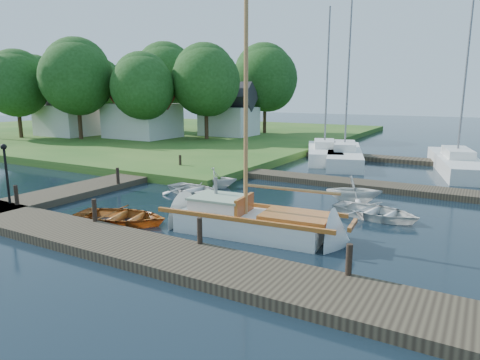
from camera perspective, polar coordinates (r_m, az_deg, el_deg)
The scene contains 32 objects.
ground at distance 17.90m, azimuth 0.00°, elevation -3.76°, with size 160.00×160.00×0.00m, color black.
near_dock at distance 13.26m, azimuth -13.26°, elevation -9.00°, with size 18.00×2.20×0.30m, color #2D261C.
left_dock at distance 24.19m, azimuth -14.18°, elevation 0.29°, with size 2.20×18.00×0.30m, color #2D261C.
far_dock at distance 22.91m, azimuth 12.56°, elevation -0.25°, with size 14.00×1.60×0.30m, color #2D261C.
shore at distance 52.23m, azimuth -14.77°, elevation 6.28°, with size 50.00×40.00×0.50m, color #29571C.
mooring_post_0 at distance 19.38m, azimuth -27.67°, elevation -1.79°, with size 0.16×0.16×0.80m, color black.
mooring_post_1 at distance 15.83m, azimuth -18.83°, elevation -3.83°, with size 0.16×0.16×0.80m, color black.
mooring_post_2 at distance 12.89m, azimuth -5.39°, elevation -6.73°, with size 0.16×0.16×0.80m, color black.
mooring_post_3 at distance 11.06m, azimuth 14.33°, elevation -10.23°, with size 0.16×0.16×0.80m, color black.
mooring_post_4 at distance 22.01m, azimuth -15.99°, elevation 0.56°, with size 0.16×0.16×0.80m, color black.
mooring_post_5 at distance 25.67m, azimuth -7.98°, elevation 2.42°, with size 0.16×0.16×0.80m, color black.
lamp_post at distance 19.60m, azimuth -28.77°, elevation 1.73°, with size 0.24×0.24×2.44m.
sailboat at distance 14.62m, azimuth 2.07°, elevation -5.92°, with size 7.30×2.62×9.83m.
dinghy at distance 16.36m, azimuth -15.53°, elevation -4.36°, with size 2.50×3.51×0.73m, color #953A19.
tender_a at distance 20.23m, azimuth -6.01°, elevation -1.06°, with size 2.28×3.19×0.66m, color white.
tender_b at distance 21.68m, azimuth -3.25°, elevation 0.47°, with size 1.85×2.15×1.13m, color white.
tender_c at distance 17.23m, azimuth 17.69°, elevation -3.76°, with size 2.36×3.30×0.68m, color white.
tender_d at distance 19.41m, azimuth 14.99°, elevation -1.03°, with size 2.07×2.39×1.26m, color white.
marina_boat_0 at distance 31.36m, azimuth 11.17°, elevation 3.73°, with size 4.83×8.01×10.44m.
marina_boat_1 at distance 30.39m, azimuth 13.73°, elevation 3.36°, with size 4.84×9.52×10.83m.
marina_boat_3 at distance 29.34m, azimuth 26.92°, elevation 2.15°, with size 4.32×9.84×11.20m.
house_a at distance 42.20m, azimuth -12.90°, elevation 8.89°, with size 6.30×5.00×6.29m.
house_b at distance 46.73m, azimuth -21.89°, elevation 8.36°, with size 5.77×4.50×5.79m.
house_c at distance 43.38m, azimuth -1.49°, elevation 8.74°, with size 5.25×4.00×5.28m.
tree_0 at distance 46.02m, azimuth -27.65°, elevation 11.29°, with size 6.12×6.07×8.28m.
tree_1 at distance 42.38m, azimuth -20.90°, elevation 12.68°, with size 6.70×6.70×9.20m.
tree_2 at distance 39.38m, azimuth -12.83°, elevation 12.06°, with size 5.83×5.75×7.82m.
tree_3 at distance 40.03m, azimuth -4.54°, elevation 13.09°, with size 6.41×6.38×8.74m.
tree_4 at distance 48.06m, azimuth -9.87°, elevation 13.37°, with size 7.01×7.01×9.66m.
tree_5 at distance 52.13m, azimuth -18.20°, elevation 11.78°, with size 6.00×5.94×8.10m.
tree_6 at distance 54.35m, azimuth -25.74°, elevation 11.43°, with size 6.24×6.20×8.46m.
tree_7 at distance 45.92m, azimuth 3.40°, elevation 13.40°, with size 6.83×6.83×9.38m.
Camera 1 is at (8.64, -14.95, 4.74)m, focal length 32.00 mm.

